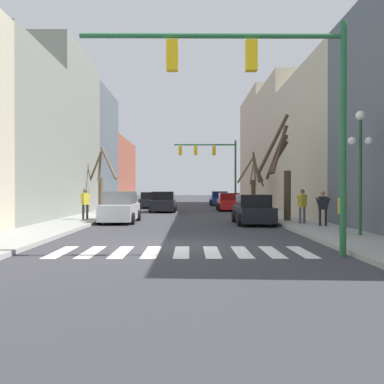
# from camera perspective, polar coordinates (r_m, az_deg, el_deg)

# --- Properties ---
(ground_plane) EXTENTS (240.00, 240.00, 0.00)m
(ground_plane) POSITION_cam_1_polar(r_m,az_deg,el_deg) (15.05, -1.21, -6.80)
(ground_plane) COLOR #38383D
(sidewalk_left) EXTENTS (2.64, 90.00, 0.15)m
(sidewalk_left) POSITION_cam_1_polar(r_m,az_deg,el_deg) (16.31, -23.20, -6.01)
(sidewalk_left) COLOR #9E9E99
(sidewalk_left) RESTS_ON ground_plane
(sidewalk_right) EXTENTS (2.64, 90.00, 0.15)m
(sidewalk_right) POSITION_cam_1_polar(r_m,az_deg,el_deg) (16.13, 21.04, -6.08)
(sidewalk_right) COLOR #9E9E99
(sidewalk_right) RESTS_ON ground_plane
(building_row_left) EXTENTS (6.00, 54.28, 11.84)m
(building_row_left) POSITION_cam_1_polar(r_m,az_deg,el_deg) (37.12, -17.00, 5.14)
(building_row_left) COLOR #BCB299
(building_row_left) RESTS_ON ground_plane
(building_row_right) EXTENTS (6.00, 54.60, 13.50)m
(building_row_right) POSITION_cam_1_polar(r_m,az_deg,el_deg) (39.74, 14.59, 6.00)
(building_row_right) COLOR #515B66
(building_row_right) RESTS_ON ground_plane
(crosswalk_stripes) EXTENTS (7.65, 2.60, 0.01)m
(crosswalk_stripes) POSITION_cam_1_polar(r_m,az_deg,el_deg) (13.51, -1.32, -7.62)
(crosswalk_stripes) COLOR white
(crosswalk_stripes) RESTS_ON ground_plane
(traffic_signal_near) EXTENTS (7.40, 0.28, 6.53)m
(traffic_signal_near) POSITION_cam_1_polar(r_m,az_deg,el_deg) (12.96, 9.49, 13.23)
(traffic_signal_near) COLOR #236038
(traffic_signal_near) RESTS_ON ground_plane
(traffic_signal_far) EXTENTS (5.80, 0.28, 6.40)m
(traffic_signal_far) POSITION_cam_1_polar(r_m,az_deg,el_deg) (41.93, 2.70, 4.26)
(traffic_signal_far) COLOR #236038
(traffic_signal_far) RESTS_ON ground_plane
(street_lamp_right_corner) EXTENTS (0.95, 0.36, 4.67)m
(street_lamp_right_corner) POSITION_cam_1_polar(r_m,az_deg,el_deg) (18.04, 20.60, 5.31)
(street_lamp_right_corner) COLOR #1E4C2D
(street_lamp_right_corner) RESTS_ON sidewalk_right
(car_parked_right_far) EXTENTS (2.12, 4.42, 1.66)m
(car_parked_right_far) POSITION_cam_1_polar(r_m,az_deg,el_deg) (36.57, -3.67, -1.34)
(car_parked_right_far) COLOR black
(car_parked_right_far) RESTS_ON ground_plane
(car_parked_right_mid) EXTENTS (2.20, 4.81, 1.56)m
(car_parked_right_mid) POSITION_cam_1_polar(r_m,az_deg,el_deg) (44.06, -5.21, -1.09)
(car_parked_right_mid) COLOR black
(car_parked_right_mid) RESTS_ON ground_plane
(car_parked_left_far) EXTENTS (1.96, 4.67, 1.75)m
(car_parked_left_far) POSITION_cam_1_polar(r_m,az_deg,el_deg) (25.41, -9.11, -2.03)
(car_parked_left_far) COLOR silver
(car_parked_left_far) RESTS_ON ground_plane
(car_driving_away_lane) EXTENTS (2.08, 4.78, 1.60)m
(car_driving_away_lane) POSITION_cam_1_polar(r_m,az_deg,el_deg) (50.95, 3.48, -0.87)
(car_driving_away_lane) COLOR navy
(car_driving_away_lane) RESTS_ON ground_plane
(car_driving_toward_lane) EXTENTS (2.02, 4.57, 1.53)m
(car_driving_toward_lane) POSITION_cam_1_polar(r_m,az_deg,el_deg) (38.94, 4.69, -1.31)
(car_driving_toward_lane) COLOR red
(car_driving_toward_lane) RESTS_ON ground_plane
(car_parked_right_near) EXTENTS (2.00, 4.69, 1.58)m
(car_parked_right_near) POSITION_cam_1_polar(r_m,az_deg,el_deg) (24.24, 7.77, -2.31)
(car_parked_right_near) COLOR black
(car_parked_right_near) RESTS_ON ground_plane
(pedestrian_waiting_at_curb) EXTENTS (0.67, 0.48, 1.73)m
(pedestrian_waiting_at_curb) POSITION_cam_1_polar(r_m,az_deg,el_deg) (23.23, 13.83, -1.37)
(pedestrian_waiting_at_curb) COLOR #4C4C51
(pedestrian_waiting_at_curb) RESTS_ON sidewalk_right
(pedestrian_near_right_corner) EXTENTS (0.70, 0.22, 1.64)m
(pedestrian_near_right_corner) POSITION_cam_1_polar(r_m,az_deg,el_deg) (21.83, 16.29, -1.63)
(pedestrian_near_right_corner) COLOR black
(pedestrian_near_right_corner) RESTS_ON sidewalk_right
(pedestrian_on_right_sidewalk) EXTENTS (0.53, 0.59, 1.65)m
(pedestrian_on_right_sidewalk) POSITION_cam_1_polar(r_m,az_deg,el_deg) (18.19, 18.56, -2.02)
(pedestrian_on_right_sidewalk) COLOR #282D47
(pedestrian_on_right_sidewalk) RESTS_ON sidewalk_right
(pedestrian_crossing_street) EXTENTS (0.50, 0.67, 1.76)m
(pedestrian_crossing_street) POSITION_cam_1_polar(r_m,az_deg,el_deg) (26.23, -13.41, -1.13)
(pedestrian_crossing_street) COLOR black
(pedestrian_crossing_street) RESTS_ON sidewalk_left
(street_tree_left_far) EXTENTS (2.61, 2.57, 4.94)m
(street_tree_left_far) POSITION_cam_1_polar(r_m,az_deg,el_deg) (34.18, -11.42, 1.18)
(street_tree_left_far) COLOR brown
(street_tree_left_far) RESTS_ON sidewalk_left
(street_tree_right_near) EXTENTS (1.02, 1.82, 4.89)m
(street_tree_right_near) POSITION_cam_1_polar(r_m,az_deg,el_deg) (38.07, 7.93, 0.98)
(street_tree_right_near) COLOR #473828
(street_tree_right_near) RESTS_ON sidewalk_right
(street_tree_left_near) EXTENTS (2.63, 2.15, 4.70)m
(street_tree_left_near) POSITION_cam_1_polar(r_m,az_deg,el_deg) (40.36, 7.75, 1.05)
(street_tree_left_near) COLOR brown
(street_tree_left_near) RESTS_ON sidewalk_right
(street_tree_right_mid) EXTENTS (1.83, 3.78, 5.85)m
(street_tree_right_mid) POSITION_cam_1_polar(r_m,az_deg,el_deg) (25.09, 11.32, 2.54)
(street_tree_right_mid) COLOR #473828
(street_tree_right_mid) RESTS_ON sidewalk_right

